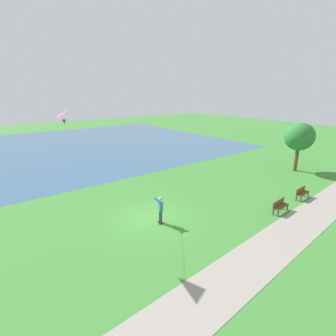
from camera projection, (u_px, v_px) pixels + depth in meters
ground_plane at (151, 219)px, 16.19m from camera, size 120.00×120.00×0.00m
lake_water at (77, 146)px, 38.16m from camera, size 36.00×44.00×0.01m
walkway_path at (259, 257)px, 12.38m from camera, size 4.19×32.08×0.02m
person_kite_flyer at (160, 208)px, 15.34m from camera, size 0.49×0.63×1.83m
flying_kite at (69, 118)px, 12.39m from camera, size 2.09×4.39×5.13m
park_bench_near_walkway at (280, 205)px, 16.89m from camera, size 0.52×1.52×0.88m
park_bench_far_walkway at (302, 192)px, 19.08m from camera, size 0.52×1.52×0.88m
tree_lakeside_near at (300, 137)px, 25.04m from camera, size 2.76×3.18×4.92m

